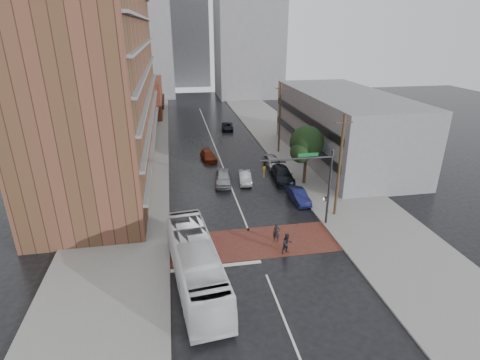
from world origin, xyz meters
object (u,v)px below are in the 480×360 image
pedestrian_b (287,244)px  car_travel_c (208,156)px  pedestrian_a (277,233)px  car_travel_a (223,178)px  car_travel_b (245,177)px  car_parked_far (272,162)px  car_parked_mid (282,175)px  car_parked_near (298,196)px  transit_bus (196,264)px  suv_travel (227,126)px

pedestrian_b → car_travel_c: (-3.90, 23.91, -0.27)m
pedestrian_a → car_travel_a: 13.56m
pedestrian_a → car_travel_b: size_ratio=0.43×
car_parked_far → pedestrian_b: bearing=-101.6°
car_travel_b → car_parked_mid: car_parked_mid is taller
pedestrian_b → car_parked_mid: (3.99, 14.92, -0.10)m
pedestrian_a → car_parked_near: pedestrian_a is taller
transit_bus → suv_travel: 43.05m
car_travel_b → car_parked_mid: bearing=3.4°
car_travel_a → car_travel_b: car_travel_a is taller
pedestrian_a → transit_bus: bearing=-128.3°
car_travel_b → car_parked_far: bearing=51.5°
car_travel_c → car_parked_near: (7.88, -14.90, 0.06)m
car_travel_c → car_parked_mid: size_ratio=0.79×
car_travel_c → car_travel_b: bearing=-76.5°
transit_bus → pedestrian_b: transit_bus is taller
car_travel_b → suv_travel: (1.58, 24.48, -0.04)m
transit_bus → car_parked_far: transit_bus is taller
car_travel_a → car_travel_c: bearing=103.5°
suv_travel → car_travel_b: bearing=-87.0°
transit_bus → car_parked_near: size_ratio=2.91×
car_parked_near → suv_travel: bearing=92.4°
car_travel_a → car_parked_mid: (7.04, -0.26, -0.02)m
transit_bus → car_travel_b: 19.05m
car_parked_near → car_parked_far: 10.64m
car_travel_c → car_parked_far: (7.88, -4.26, 0.15)m
car_parked_near → transit_bus: bearing=-137.7°
transit_bus → car_travel_a: transit_bus is taller
pedestrian_b → car_parked_near: bearing=50.2°
car_travel_a → car_travel_b: 2.56m
car_travel_a → car_parked_far: (7.04, 4.47, -0.03)m
car_parked_near → car_travel_a: bearing=135.8°
car_travel_c → car_parked_near: bearing=-69.8°
car_travel_b → car_parked_near: 7.61m
pedestrian_a → car_parked_mid: pedestrian_a is taller
transit_bus → car_parked_mid: (11.43, 17.47, -0.88)m
suv_travel → pedestrian_b: bearing=-84.9°
pedestrian_b → car_travel_a: pedestrian_b is taller
pedestrian_b → car_parked_far: pedestrian_b is taller
car_parked_near → car_parked_far: bearing=87.0°
car_travel_a → car_travel_b: (2.56, -0.03, -0.16)m
pedestrian_a → car_parked_far: bearing=95.9°
car_travel_a → suv_travel: (4.14, 24.45, -0.19)m
pedestrian_b → car_travel_c: bearing=83.3°
pedestrian_b → car_travel_b: pedestrian_b is taller
transit_bus → car_parked_mid: size_ratio=2.22×
transit_bus → car_parked_far: 24.99m
suv_travel → car_parked_far: bearing=-75.1°
car_travel_c → car_parked_near: size_ratio=1.03×
car_parked_mid → car_travel_a: bearing=-178.1°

